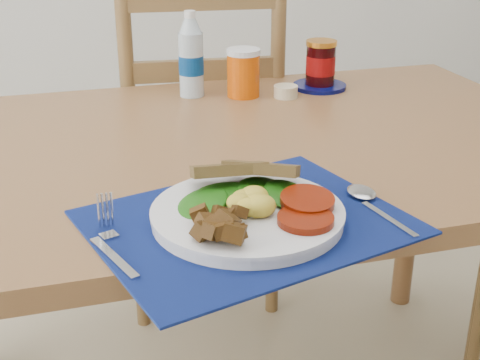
% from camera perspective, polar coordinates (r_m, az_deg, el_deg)
% --- Properties ---
extents(table, '(1.40, 0.90, 0.75)m').
position_cam_1_polar(table, '(1.37, 0.24, 0.26)').
color(table, brown).
rests_on(table, ground).
extents(chair_far, '(0.50, 0.48, 1.23)m').
position_cam_1_polar(chair_far, '(1.93, -3.48, 5.56)').
color(chair_far, brown).
rests_on(chair_far, ground).
extents(placemat, '(0.52, 0.45, 0.00)m').
position_cam_1_polar(placemat, '(1.00, 0.63, -3.61)').
color(placemat, black).
rests_on(placemat, table).
extents(breakfast_plate, '(0.29, 0.29, 0.07)m').
position_cam_1_polar(breakfast_plate, '(0.98, 0.39, -2.63)').
color(breakfast_plate, silver).
rests_on(breakfast_plate, placemat).
extents(fork, '(0.05, 0.18, 0.00)m').
position_cam_1_polar(fork, '(0.95, -10.98, -5.32)').
color(fork, '#B2B5BA').
rests_on(fork, placemat).
extents(spoon, '(0.04, 0.19, 0.01)m').
position_cam_1_polar(spoon, '(1.08, 10.97, -1.76)').
color(spoon, '#B2B5BA').
rests_on(spoon, placemat).
extents(water_bottle, '(0.06, 0.06, 0.20)m').
position_cam_1_polar(water_bottle, '(1.61, -4.20, 10.25)').
color(water_bottle, '#ADBFCC').
rests_on(water_bottle, table).
extents(juice_glass, '(0.08, 0.08, 0.11)m').
position_cam_1_polar(juice_glass, '(1.61, 0.29, 9.02)').
color(juice_glass, '#D04C05').
rests_on(juice_glass, table).
extents(ramekin, '(0.06, 0.06, 0.03)m').
position_cam_1_polar(ramekin, '(1.62, 3.92, 7.55)').
color(ramekin, beige).
rests_on(ramekin, table).
extents(jam_on_saucer, '(0.13, 0.13, 0.12)m').
position_cam_1_polar(jam_on_saucer, '(1.69, 6.88, 9.53)').
color(jam_on_saucer, '#040949').
rests_on(jam_on_saucer, table).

